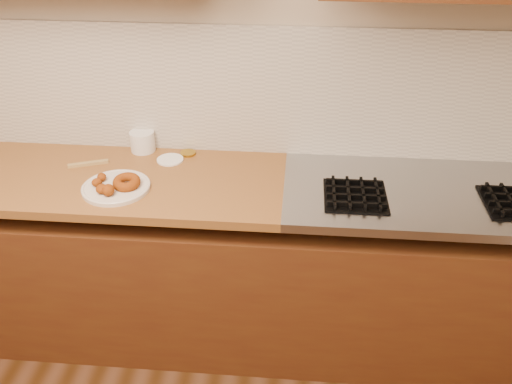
{
  "coord_description": "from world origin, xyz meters",
  "views": [
    {
      "loc": [
        0.55,
        -0.33,
        2.1
      ],
      "look_at": [
        0.39,
        1.56,
        0.93
      ],
      "focal_mm": 38.0,
      "sensor_mm": 36.0,
      "label": 1
    }
  ],
  "objects": [
    {
      "name": "tub_lid",
      "position": [
        -0.04,
        1.86,
        0.9
      ],
      "size": [
        0.15,
        0.15,
        0.01
      ],
      "primitive_type": "cylinder",
      "rotation": [
        0.0,
        0.0,
        0.3
      ],
      "color": "white",
      "rests_on": "butcher_block"
    },
    {
      "name": "wall_back",
      "position": [
        0.0,
        2.0,
        1.35
      ],
      "size": [
        4.0,
        0.02,
        2.7
      ],
      "primitive_type": "cube",
      "color": "#B8A88D",
      "rests_on": "ground"
    },
    {
      "name": "donut_plate",
      "position": [
        -0.21,
        1.58,
        0.91
      ],
      "size": [
        0.29,
        0.29,
        0.02
      ],
      "primitive_type": "cylinder",
      "color": "beige",
      "rests_on": "butcher_block"
    },
    {
      "name": "base_cabinet",
      "position": [
        0.0,
        1.69,
        0.39
      ],
      "size": [
        3.6,
        0.6,
        0.77
      ],
      "primitive_type": "cube",
      "color": "#532D12",
      "rests_on": "floor"
    },
    {
      "name": "stovetop",
      "position": [
        1.15,
        1.69,
        0.88
      ],
      "size": [
        1.3,
        0.62,
        0.04
      ],
      "primitive_type": "cube",
      "color": "#9EA0A5",
      "rests_on": "base_cabinet"
    },
    {
      "name": "butcher_block",
      "position": [
        -0.65,
        1.69,
        0.88
      ],
      "size": [
        2.3,
        0.62,
        0.04
      ],
      "primitive_type": "cube",
      "color": "brown",
      "rests_on": "base_cabinet"
    },
    {
      "name": "wooden_utensil",
      "position": [
        -0.41,
        1.78,
        0.91
      ],
      "size": [
        0.18,
        0.09,
        0.01
      ],
      "primitive_type": "cube",
      "rotation": [
        0.0,
        0.0,
        0.37
      ],
      "color": "#A1854A",
      "rests_on": "butcher_block"
    },
    {
      "name": "fried_dough_chunks",
      "position": [
        -0.25,
        1.54,
        0.94
      ],
      "size": [
        0.13,
        0.17,
        0.05
      ],
      "color": "#7B3500",
      "rests_on": "donut_plate"
    },
    {
      "name": "brass_jar_lid",
      "position": [
        0.03,
        1.92,
        0.91
      ],
      "size": [
        0.08,
        0.08,
        0.01
      ],
      "primitive_type": "cylinder",
      "rotation": [
        0.0,
        0.0,
        -0.19
      ],
      "color": "#AB8724",
      "rests_on": "butcher_block"
    },
    {
      "name": "burner_grates",
      "position": [
        1.13,
        1.61,
        0.91
      ],
      "size": [
        0.91,
        0.26,
        0.03
      ],
      "color": "black",
      "rests_on": "stovetop"
    },
    {
      "name": "plastic_tub",
      "position": [
        -0.19,
        1.95,
        0.95
      ],
      "size": [
        0.15,
        0.15,
        0.1
      ],
      "primitive_type": "cylinder",
      "rotation": [
        0.0,
        0.0,
        0.35
      ],
      "color": "white",
      "rests_on": "butcher_block"
    },
    {
      "name": "ring_donut",
      "position": [
        -0.16,
        1.58,
        0.94
      ],
      "size": [
        0.14,
        0.14,
        0.05
      ],
      "primitive_type": "torus",
      "rotation": [
        0.1,
        0.0,
        0.16
      ],
      "color": "#7B3500",
      "rests_on": "donut_plate"
    },
    {
      "name": "backsplash",
      "position": [
        0.0,
        1.99,
        1.2
      ],
      "size": [
        3.6,
        0.02,
        0.6
      ],
      "primitive_type": "cube",
      "color": "#BBB6A7",
      "rests_on": "wall_back"
    }
  ]
}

